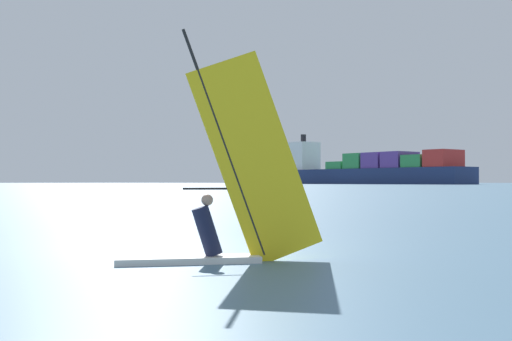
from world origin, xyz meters
name	(u,v)px	position (x,y,z in m)	size (l,w,h in m)	color
ground_plane	(168,247)	(0.00, 0.00, 0.00)	(4000.00, 4000.00, 0.00)	#476B84
windsurfer	(222,206)	(1.38, -2.69, 1.04)	(3.89, 1.19, 4.44)	white
cargo_ship	(364,170)	(73.31, 421.54, 9.64)	(118.12, 141.70, 37.33)	navy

